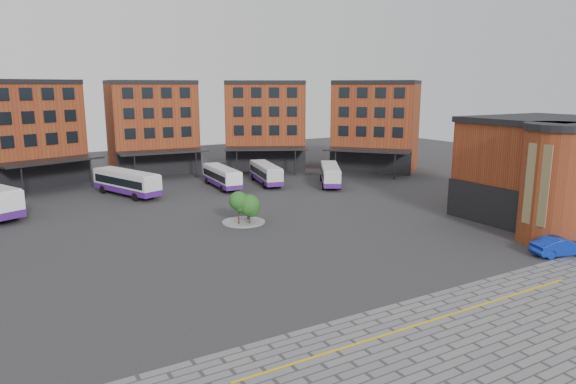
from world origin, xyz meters
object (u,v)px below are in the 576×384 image
bus_f (330,174)px  bus_e (266,173)px  bus_c (127,182)px  blue_car (560,246)px  bus_d (222,177)px  tree_island (246,206)px

bus_f → bus_e: bearing=175.1°
bus_c → blue_car: size_ratio=2.42×
bus_d → bus_e: bus_e is taller
bus_f → bus_c: bearing=-163.9°
tree_island → bus_d: (5.31, 18.77, -0.28)m
bus_d → bus_f: size_ratio=1.04×
bus_c → bus_d: (12.54, -1.15, -0.20)m
blue_car → bus_f: bearing=15.4°
bus_c → bus_e: bearing=-25.7°
bus_d → bus_e: (6.49, -0.64, 0.02)m
bus_d → bus_c: bearing=178.6°
blue_car → bus_c: bearing=48.4°
tree_island → bus_e: bearing=56.9°
bus_d → bus_e: size_ratio=0.98×
bus_d → bus_e: bearing=-1.8°
bus_d → blue_car: bearing=-68.9°
bus_c → bus_f: (26.44, -7.24, -0.19)m
bus_c → bus_d: 12.60m
bus_e → blue_car: 40.70m
blue_car → bus_d: bearing=34.7°
bus_c → bus_f: bus_c is taller
tree_island → bus_c: (-7.23, 19.93, -0.09)m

